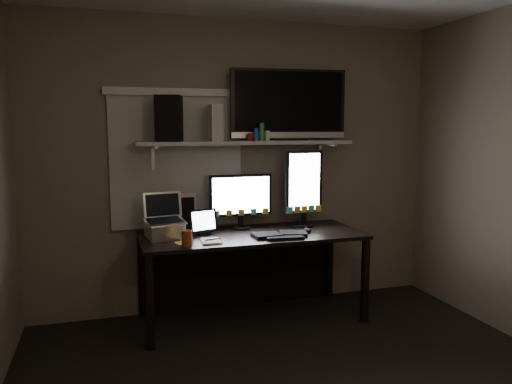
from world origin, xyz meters
name	(u,v)px	position (x,y,z in m)	size (l,w,h in m)	color
back_wall	(240,166)	(0.00, 1.80, 1.25)	(3.60, 3.60, 0.00)	#736052
window_blinds	(177,162)	(-0.55, 1.79, 1.30)	(1.10, 0.02, 1.10)	beige
desk	(248,251)	(0.00, 1.55, 0.55)	(1.80, 0.75, 0.73)	black
wall_shelf	(245,142)	(0.00, 1.62, 1.46)	(1.80, 0.35, 0.03)	#ABABA6
monitor_landscape	(241,201)	(-0.04, 1.64, 0.97)	(0.54, 0.06, 0.48)	black
monitor_portrait	(304,188)	(0.51, 1.58, 1.07)	(0.34, 0.06, 0.68)	black
keyboard	(280,234)	(0.18, 1.26, 0.74)	(0.45, 0.18, 0.03)	black
mouse	(307,230)	(0.45, 1.34, 0.75)	(0.06, 0.10, 0.04)	black
notepad	(211,241)	(-0.38, 1.23, 0.74)	(0.14, 0.20, 0.01)	silver
tablet	(203,222)	(-0.39, 1.50, 0.83)	(0.24, 0.10, 0.21)	black
file_sorter	(180,213)	(-0.54, 1.74, 0.88)	(0.24, 0.11, 0.30)	black
laptop	(164,217)	(-0.71, 1.45, 0.90)	(0.31, 0.25, 0.34)	silver
cup	(187,238)	(-0.58, 1.16, 0.79)	(0.08, 0.08, 0.11)	#913B1A
sticky_notes	(188,240)	(-0.54, 1.34, 0.73)	(0.28, 0.20, 0.00)	gold
tv	(288,105)	(0.39, 1.65, 1.78)	(1.00, 0.18, 0.60)	black
game_console	(215,123)	(-0.26, 1.60, 1.63)	(0.08, 0.25, 0.30)	beige
speaker	(169,119)	(-0.63, 1.62, 1.66)	(0.20, 0.24, 0.36)	black
bottles	(259,131)	(0.10, 1.57, 1.56)	(0.24, 0.05, 0.15)	#A50F0C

